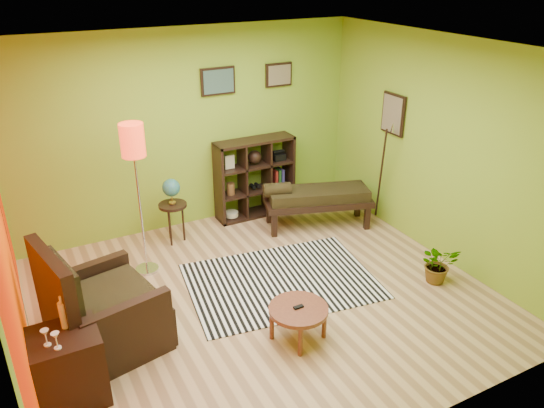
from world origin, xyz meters
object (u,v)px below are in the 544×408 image
globe_table (172,195)px  cube_shelf (256,178)px  armchair (101,316)px  side_cabinet (68,367)px  floor_lamp (134,154)px  coffee_table (298,312)px  bench (315,197)px  potted_plant (438,267)px

globe_table → cube_shelf: bearing=10.6°
armchair → side_cabinet: (-0.40, -0.58, -0.02)m
armchair → floor_lamp: 1.86m
coffee_table → cube_shelf: 3.00m
side_cabinet → floor_lamp: (1.17, 1.80, 1.20)m
armchair → floor_lamp: (0.78, 1.21, 1.18)m
bench → armchair: bearing=-158.8°
globe_table → potted_plant: (2.49, -2.45, -0.51)m
armchair → floor_lamp: bearing=57.4°
armchair → bench: (3.30, 1.28, 0.09)m
armchair → side_cabinet: size_ratio=1.21×
side_cabinet → cube_shelf: bearing=40.0°
cube_shelf → bench: 0.97m
coffee_table → floor_lamp: (-1.02, 2.02, 1.23)m
floor_lamp → potted_plant: 3.84m
coffee_table → globe_table: globe_table is taller
coffee_table → floor_lamp: size_ratio=0.32×
bench → globe_table: bearing=165.7°
side_cabinet → cube_shelf: cube_shelf is taller
side_cabinet → floor_lamp: floor_lamp is taller
cube_shelf → floor_lamp: bearing=-157.1°
side_cabinet → floor_lamp: bearing=56.9°
armchair → globe_table: armchair is taller
coffee_table → globe_table: bearing=100.1°
coffee_table → side_cabinet: (-2.19, 0.22, 0.03)m
armchair → globe_table: (1.34, 1.78, 0.34)m
floor_lamp → bench: size_ratio=1.17×
coffee_table → globe_table: 2.65m
floor_lamp → cube_shelf: 2.31m
cube_shelf → bench: bearing=-52.5°
side_cabinet → potted_plant: 4.23m
bench → potted_plant: (0.53, -1.95, -0.26)m
floor_lamp → globe_table: floor_lamp is taller
floor_lamp → potted_plant: floor_lamp is taller
armchair → bench: armchair is taller
potted_plant → floor_lamp: bearing=148.3°
coffee_table → cube_shelf: cube_shelf is taller
floor_lamp → coffee_table: bearing=-63.2°
globe_table → cube_shelf: cube_shelf is taller
side_cabinet → cube_shelf: 4.07m
globe_table → coffee_table: bearing=-79.9°
potted_plant → armchair: bearing=170.0°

